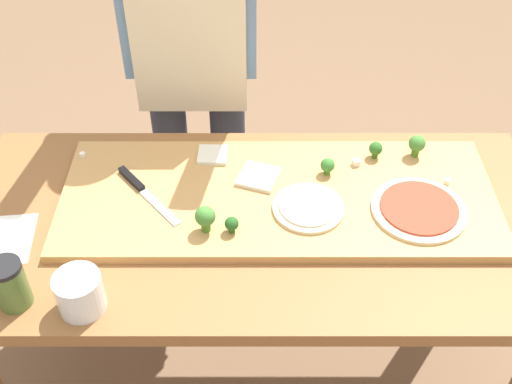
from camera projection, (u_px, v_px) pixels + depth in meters
name	position (u px, v px, depth m)	size (l,w,h in m)	color
ground_plane	(256.00, 378.00, 2.18)	(8.00, 8.00, 0.00)	brown
prep_table	(257.00, 247.00, 1.73)	(1.55, 0.74, 0.78)	brown
cutting_board	(279.00, 197.00, 1.70)	(1.16, 0.45, 0.03)	tan
chefs_knife	(141.00, 187.00, 1.70)	(0.19, 0.22, 0.02)	#B7BABF
pizza_whole_white_garlic	(309.00, 207.00, 1.64)	(0.19, 0.19, 0.02)	beige
pizza_whole_tomato_red	(419.00, 209.00, 1.64)	(0.25, 0.25, 0.02)	beige
pizza_slice_center	(259.00, 177.00, 1.73)	(0.10, 0.10, 0.01)	silver
pizza_slice_near_right	(213.00, 155.00, 1.80)	(0.08, 0.08, 0.01)	silver
broccoli_floret_front_mid	(376.00, 149.00, 1.78)	(0.04, 0.04, 0.05)	#366618
broccoli_floret_back_left	(328.00, 166.00, 1.73)	(0.04, 0.04, 0.05)	#3F7220
broccoli_floret_back_right	(206.00, 217.00, 1.56)	(0.05, 0.05, 0.07)	#487A23
broccoli_floret_front_left	(232.00, 224.00, 1.57)	(0.04, 0.04, 0.05)	#2C5915
broccoli_floret_center_right	(418.00, 144.00, 1.78)	(0.05, 0.05, 0.07)	#487A23
cheese_crumble_a	(83.00, 155.00, 1.80)	(0.01, 0.01, 0.01)	white
cheese_crumble_b	(357.00, 163.00, 1.77)	(0.02, 0.02, 0.02)	white
cheese_crumble_c	(448.00, 181.00, 1.72)	(0.01, 0.01, 0.01)	white
flour_cup	(81.00, 294.00, 1.42)	(0.11, 0.11, 0.10)	white
sauce_jar	(11.00, 284.00, 1.41)	(0.08, 0.08, 0.13)	#517033
recipe_note	(7.00, 239.00, 1.60)	(0.13, 0.17, 0.00)	white
cook_center	(192.00, 35.00, 1.93)	(0.54, 0.39, 1.67)	#333847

